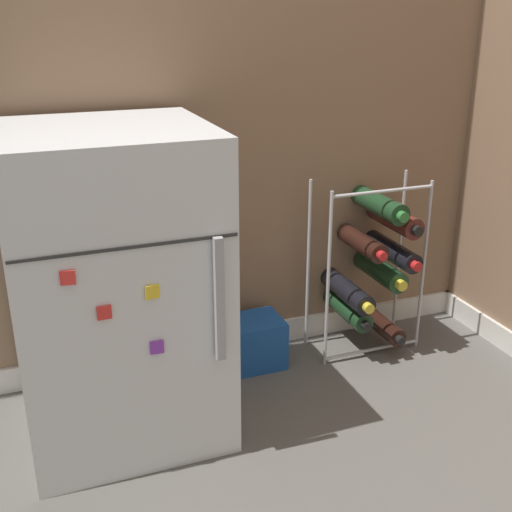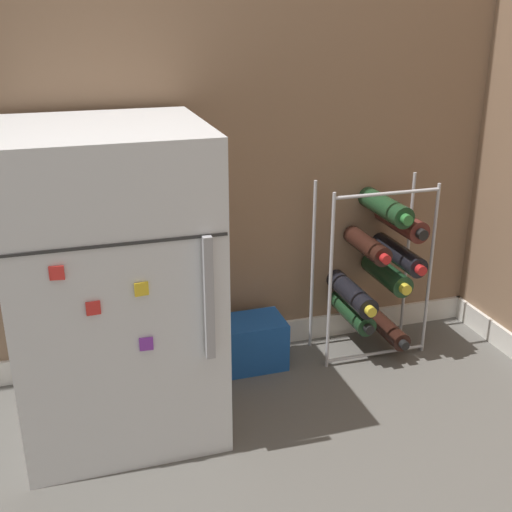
{
  "view_description": "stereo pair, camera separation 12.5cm",
  "coord_description": "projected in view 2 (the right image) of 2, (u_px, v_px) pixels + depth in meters",
  "views": [
    {
      "loc": [
        -0.76,
        -1.53,
        1.22
      ],
      "look_at": [
        -0.07,
        0.3,
        0.46
      ],
      "focal_mm": 45.0,
      "sensor_mm": 36.0,
      "label": 1
    },
    {
      "loc": [
        -0.64,
        -1.57,
        1.22
      ],
      "look_at": [
        -0.07,
        0.3,
        0.46
      ],
      "focal_mm": 45.0,
      "sensor_mm": 36.0,
      "label": 2
    }
  ],
  "objects": [
    {
      "name": "ground_plane",
      "position": [
        305.0,
        424.0,
        2.02
      ],
      "size": [
        14.0,
        14.0,
        0.0
      ],
      "primitive_type": "plane",
      "color": "#56544F"
    },
    {
      "name": "wine_rack",
      "position": [
        379.0,
        266.0,
        2.35
      ],
      "size": [
        0.41,
        0.33,
        0.66
      ],
      "color": "#B2B2B7",
      "rests_on": "ground_plane"
    },
    {
      "name": "mini_fridge",
      "position": [
        113.0,
        283.0,
        1.89
      ],
      "size": [
        0.57,
        0.58,
        0.93
      ],
      "color": "silver",
      "rests_on": "ground_plane"
    },
    {
      "name": "wall_back",
      "position": [
        253.0,
        2.0,
        2.06
      ],
      "size": [
        6.79,
        0.07,
        2.5
      ],
      "color": "#84664C",
      "rests_on": "ground_plane"
    },
    {
      "name": "soda_box",
      "position": [
        252.0,
        343.0,
        2.32
      ],
      "size": [
        0.23,
        0.17,
        0.18
      ],
      "color": "#194C9E",
      "rests_on": "ground_plane"
    }
  ]
}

